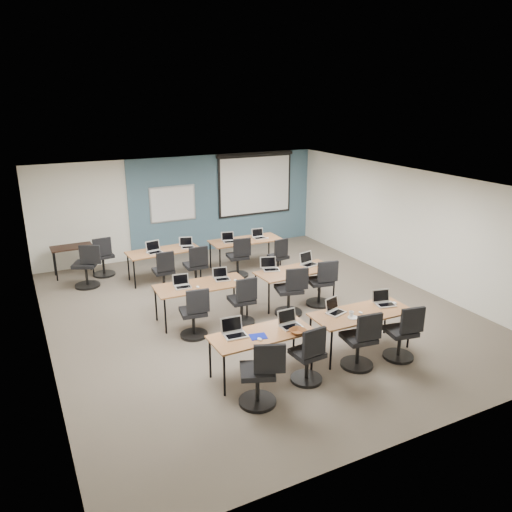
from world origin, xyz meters
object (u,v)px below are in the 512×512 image
laptop_0 (234,331)px  laptop_11 (259,236)px  task_chair_1 (309,359)px  training_table_back_right (246,241)px  spare_chair_b (87,269)px  training_table_back_left (164,252)px  task_chair_6 (291,295)px  spare_chair_a (103,260)px  task_chair_2 (360,344)px  task_chair_3 (403,337)px  laptop_7 (308,262)px  laptop_1 (289,322)px  task_chair_5 (243,305)px  task_chair_11 (279,260)px  training_table_front_left (262,336)px  training_table_mid_left (201,287)px  laptop_10 (229,240)px  laptop_3 (384,301)px  task_chair_7 (321,286)px  laptop_8 (154,250)px  task_chair_4 (195,317)px  task_chair_8 (164,275)px  training_table_front_right (361,315)px  utility_table (72,250)px  laptop_5 (221,277)px  laptop_9 (187,245)px  training_table_mid_right (296,272)px  task_chair_9 (196,270)px  task_chair_0 (260,379)px  laptop_4 (182,284)px  whiteboard (173,204)px  projector_screen (255,181)px  laptop_6 (270,267)px  task_chair_10 (239,260)px

laptop_0 → laptop_11: laptop_0 is taller
task_chair_1 → laptop_0: bearing=139.9°
training_table_back_right → spare_chair_b: size_ratio=1.74×
training_table_back_left → laptop_0: 4.76m
task_chair_6 → spare_chair_a: (-2.97, 4.03, -0.01)m
task_chair_2 → task_chair_3: task_chair_2 is taller
laptop_7 → laptop_11: (-0.01, 2.36, -0.01)m
spare_chair_a → laptop_1: bearing=-77.1°
task_chair_5 → task_chair_11: 2.93m
training_table_front_left → task_chair_1: task_chair_1 is taller
training_table_mid_left → laptop_10: size_ratio=5.72×
training_table_mid_left → task_chair_1: task_chair_1 is taller
training_table_front_left → laptop_3: size_ratio=4.99×
training_table_back_left → task_chair_7: 3.93m
laptop_1 → laptop_8: size_ratio=0.96×
task_chair_4 → task_chair_8: size_ratio=1.02×
training_table_front_right → utility_table: bearing=124.1°
training_table_back_left → laptop_7: 3.52m
laptop_1 → laptop_5: size_ratio=1.11×
training_table_front_right → laptop_11: laptop_11 is taller
laptop_8 → laptop_9: (0.83, 0.04, -0.00)m
task_chair_11 → laptop_10: bearing=128.8°
training_table_front_right → training_table_mid_right: bearing=89.5°
laptop_8 → laptop_11: bearing=-10.3°
task_chair_1 → task_chair_9: task_chair_9 is taller
task_chair_6 → laptop_9: (-1.10, 3.13, 0.36)m
training_table_mid_left → spare_chair_a: size_ratio=1.79×
task_chair_4 → task_chair_7: 2.91m
task_chair_11 → spare_chair_a: spare_chair_a is taller
training_table_front_left → laptop_5: 2.52m
task_chair_8 → task_chair_6: bearing=-50.4°
task_chair_0 → laptop_8: bearing=112.0°
training_table_front_left → training_table_front_right: size_ratio=0.93×
training_table_back_right → laptop_3: size_ratio=5.51×
laptop_11 → laptop_4: bearing=-135.6°
task_chair_11 → spare_chair_b: spare_chair_b is taller
task_chair_11 → task_chair_8: bearing=168.5°
laptop_11 → utility_table: size_ratio=0.32×
whiteboard → task_chair_3: 7.52m
laptop_1 → projector_screen: bearing=66.0°
training_table_mid_left → laptop_10: 2.97m
laptop_11 → projector_screen: bearing=71.0°
training_table_mid_right → laptop_5: (-1.63, 0.21, 0.11)m
task_chair_1 → task_chair_7: task_chair_7 is taller
task_chair_0 → spare_chair_b: size_ratio=0.98×
training_table_mid_left → task_chair_9: bearing=75.5°
task_chair_8 → laptop_6: bearing=-39.6°
task_chair_5 → laptop_9: task_chair_5 is taller
laptop_5 → task_chair_10: (1.20, 1.76, -0.37)m
laptop_7 → task_chair_11: (0.10, 1.47, -0.41)m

